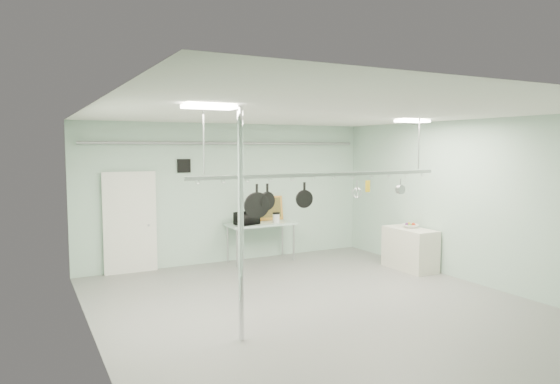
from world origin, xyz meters
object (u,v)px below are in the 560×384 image
prep_table (261,226)px  fruit_bowl (411,226)px  side_cabinet (410,249)px  microwave (247,218)px  chrome_pole (241,226)px  pot_rack (324,173)px  coffee_canister (276,218)px  skillet_left (257,201)px  skillet_mid (267,196)px  skillet_right (304,195)px

prep_table → fruit_bowl: size_ratio=4.91×
side_cabinet → microwave: microwave is taller
chrome_pole → pot_rack: chrome_pole is taller
pot_rack → microwave: pot_rack is taller
side_cabinet → coffee_canister: (-2.22, 2.07, 0.56)m
pot_rack → coffee_canister: 3.47m
microwave → skillet_left: 3.55m
microwave → skillet_mid: 3.50m
skillet_left → side_cabinet: bearing=23.4°
skillet_left → skillet_right: bearing=8.7°
side_cabinet → pot_rack: bearing=-159.6°
pot_rack → fruit_bowl: 3.49m
side_cabinet → fruit_bowl: bearing=47.0°
side_cabinet → fruit_bowl: (0.07, 0.08, 0.49)m
microwave → skillet_right: (-0.39, -3.23, 0.83)m
chrome_pole → side_cabinet: chrome_pole is taller
skillet_left → skillet_right: size_ratio=1.34×
skillet_mid → chrome_pole: bearing=-142.8°
chrome_pole → pot_rack: 2.19m
side_cabinet → prep_table: bearing=139.2°
skillet_left → skillet_mid: 0.20m
chrome_pole → microwave: bearing=65.1°
fruit_bowl → skillet_right: skillet_right is taller
prep_table → skillet_left: bearing=-116.4°
side_cabinet → microwave: bearing=144.0°
chrome_pole → coffee_canister: (2.63, 4.07, -0.59)m
pot_rack → skillet_left: bearing=180.0°
side_cabinet → microwave: 3.67m
skillet_right → skillet_mid: bearing=-169.1°
prep_table → skillet_right: size_ratio=3.89×
prep_table → skillet_left: skillet_left is taller
chrome_pole → skillet_right: 1.79m
pot_rack → skillet_left: (-1.24, 0.00, -0.42)m
side_cabinet → microwave: (-2.93, 2.13, 0.60)m
prep_table → pot_rack: (-0.40, -3.30, 1.40)m
microwave → skillet_right: skillet_right is taller
side_cabinet → skillet_left: 4.54m
side_cabinet → skillet_mid: skillet_mid is taller
chrome_pole → microwave: size_ratio=6.21×
chrome_pole → skillet_left: size_ratio=5.81×
side_cabinet → coffee_canister: size_ratio=5.83×
fruit_bowl → coffee_canister: bearing=138.9°
coffee_canister → fruit_bowl: coffee_canister is taller
coffee_canister → side_cabinet: bearing=-43.0°
microwave → coffee_canister: bearing=161.3°
coffee_canister → skillet_mid: skillet_mid is taller
fruit_bowl → skillet_mid: bearing=-163.9°
microwave → coffee_canister: microwave is taller
coffee_canister → skillet_right: (-1.11, -3.17, 0.87)m
prep_table → fruit_bowl: 3.38m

